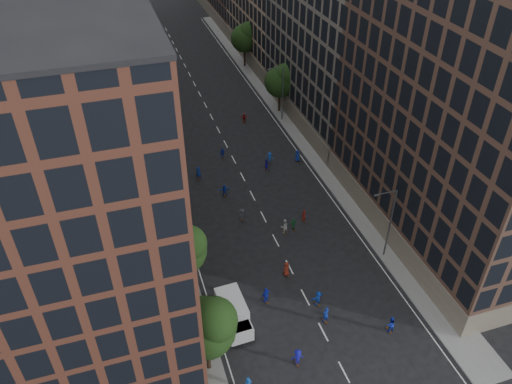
% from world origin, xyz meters
% --- Properties ---
extents(ground, '(240.00, 240.00, 0.00)m').
position_xyz_m(ground, '(0.00, 40.00, 0.00)').
color(ground, black).
rests_on(ground, ground).
extents(sidewalk_left, '(4.00, 105.00, 0.15)m').
position_xyz_m(sidewalk_left, '(-12.00, 47.50, 0.07)').
color(sidewalk_left, slate).
rests_on(sidewalk_left, ground).
extents(sidewalk_right, '(4.00, 105.00, 0.15)m').
position_xyz_m(sidewalk_right, '(12.00, 47.50, 0.07)').
color(sidewalk_right, slate).
rests_on(sidewalk_right, ground).
extents(bldg_left_a, '(14.00, 22.00, 30.00)m').
position_xyz_m(bldg_left_a, '(-19.00, 11.00, 15.00)').
color(bldg_left_a, '#512B1F').
rests_on(bldg_left_a, ground).
extents(bldg_left_b, '(14.00, 26.00, 34.00)m').
position_xyz_m(bldg_left_b, '(-19.00, 35.00, 17.00)').
color(bldg_left_b, '#947B61').
rests_on(bldg_left_b, ground).
extents(bldg_left_c, '(14.00, 20.00, 28.00)m').
position_xyz_m(bldg_left_c, '(-19.00, 58.00, 14.00)').
color(bldg_left_c, '#512B1F').
rests_on(bldg_left_c, ground).
extents(bldg_right_a, '(14.00, 30.00, 36.00)m').
position_xyz_m(bldg_right_a, '(19.00, 15.00, 18.00)').
color(bldg_right_a, '#4B3328').
rests_on(bldg_right_a, ground).
extents(bldg_right_b, '(14.00, 28.00, 33.00)m').
position_xyz_m(bldg_right_b, '(19.00, 44.00, 16.50)').
color(bldg_right_b, '#645B52').
rests_on(bldg_right_b, ground).
extents(tree_left_0, '(5.20, 5.20, 8.83)m').
position_xyz_m(tree_left_0, '(-11.01, 3.85, 5.96)').
color(tree_left_0, black).
rests_on(tree_left_0, ground).
extents(tree_left_1, '(4.80, 4.80, 8.21)m').
position_xyz_m(tree_left_1, '(-11.02, 13.86, 5.55)').
color(tree_left_1, black).
rests_on(tree_left_1, ground).
extents(tree_left_2, '(5.60, 5.60, 9.45)m').
position_xyz_m(tree_left_2, '(-10.99, 25.83, 6.36)').
color(tree_left_2, black).
rests_on(tree_left_2, ground).
extents(tree_left_3, '(5.00, 5.00, 8.58)m').
position_xyz_m(tree_left_3, '(-11.02, 39.85, 5.82)').
color(tree_left_3, black).
rests_on(tree_left_3, ground).
extents(tree_left_4, '(5.40, 5.40, 9.08)m').
position_xyz_m(tree_left_4, '(-11.00, 55.84, 6.10)').
color(tree_left_4, black).
rests_on(tree_left_4, ground).
extents(tree_left_5, '(4.80, 4.80, 8.33)m').
position_xyz_m(tree_left_5, '(-11.02, 71.86, 5.68)').
color(tree_left_5, black).
rests_on(tree_left_5, ground).
extents(tree_right_a, '(5.00, 5.00, 8.39)m').
position_xyz_m(tree_right_a, '(11.38, 47.85, 5.63)').
color(tree_right_a, black).
rests_on(tree_right_a, ground).
extents(tree_right_b, '(5.20, 5.20, 8.83)m').
position_xyz_m(tree_right_b, '(11.39, 67.85, 5.96)').
color(tree_right_b, black).
rests_on(tree_right_b, ground).
extents(streetlamp_near, '(2.64, 0.22, 9.06)m').
position_xyz_m(streetlamp_near, '(10.37, 12.00, 5.17)').
color(streetlamp_near, '#595B60').
rests_on(streetlamp_near, ground).
extents(streetlamp_far, '(2.64, 0.22, 9.06)m').
position_xyz_m(streetlamp_far, '(10.37, 45.00, 5.17)').
color(streetlamp_far, '#595B60').
rests_on(streetlamp_far, ground).
extents(cargo_van, '(2.69, 5.37, 2.80)m').
position_xyz_m(cargo_van, '(-7.81, 8.03, 1.48)').
color(cargo_van, silver).
rests_on(cargo_van, ground).
extents(skater_0, '(0.77, 0.54, 1.49)m').
position_xyz_m(skater_0, '(-8.50, 1.00, 0.75)').
color(skater_0, '#1448A5').
rests_on(skater_0, ground).
extents(skater_1, '(0.75, 0.56, 1.86)m').
position_xyz_m(skater_1, '(0.67, 5.64, 0.93)').
color(skater_1, navy).
rests_on(skater_1, ground).
extents(skater_2, '(0.88, 0.69, 1.81)m').
position_xyz_m(skater_2, '(6.01, 2.76, 0.91)').
color(skater_2, '#172CBC').
rests_on(skater_2, ground).
extents(skater_3, '(1.20, 0.79, 1.74)m').
position_xyz_m(skater_3, '(-3.61, 2.10, 0.87)').
color(skater_3, '#14139D').
rests_on(skater_3, ground).
extents(skater_4, '(1.19, 0.77, 1.88)m').
position_xyz_m(skater_4, '(-4.00, 9.68, 0.94)').
color(skater_4, '#1523AF').
rests_on(skater_4, ground).
extents(skater_5, '(1.65, 0.96, 1.69)m').
position_xyz_m(skater_5, '(0.79, 7.83, 0.85)').
color(skater_5, '#1642B4').
rests_on(skater_5, ground).
extents(skater_6, '(0.98, 0.82, 1.72)m').
position_xyz_m(skater_6, '(-0.75, 12.53, 0.86)').
color(skater_6, maroon).
rests_on(skater_6, ground).
extents(skater_7, '(0.68, 0.55, 1.62)m').
position_xyz_m(skater_7, '(4.36, 20.28, 0.81)').
color(skater_7, maroon).
rests_on(skater_7, ground).
extents(skater_8, '(1.01, 0.83, 1.93)m').
position_xyz_m(skater_8, '(1.36, 18.91, 0.96)').
color(skater_8, '#AEADAA').
rests_on(skater_8, ground).
extents(skater_9, '(1.23, 1.01, 1.65)m').
position_xyz_m(skater_9, '(-2.71, 22.68, 0.83)').
color(skater_9, '#38383C').
rests_on(skater_9, ground).
extents(skater_10, '(0.97, 0.49, 1.60)m').
position_xyz_m(skater_10, '(2.65, 19.24, 0.80)').
color(skater_10, '#216F3B').
rests_on(skater_10, ground).
extents(skater_11, '(1.48, 0.49, 1.60)m').
position_xyz_m(skater_11, '(-3.42, 28.09, 0.80)').
color(skater_11, '#1536AD').
rests_on(skater_11, ground).
extents(skater_12, '(0.94, 0.71, 1.72)m').
position_xyz_m(skater_12, '(8.50, 32.88, 0.86)').
color(skater_12, navy).
rests_on(skater_12, ground).
extents(skater_13, '(0.83, 0.71, 1.92)m').
position_xyz_m(skater_13, '(-5.80, 32.77, 0.96)').
color(skater_13, '#13319E').
rests_on(skater_13, ground).
extents(skater_14, '(0.88, 0.73, 1.64)m').
position_xyz_m(skater_14, '(3.54, 32.06, 0.82)').
color(skater_14, '#181299').
rests_on(skater_14, ground).
extents(skater_15, '(1.22, 0.99, 1.64)m').
position_xyz_m(skater_15, '(4.62, 33.70, 0.82)').
color(skater_15, blue).
rests_on(skater_15, ground).
extents(skater_16, '(0.98, 0.44, 1.64)m').
position_xyz_m(skater_16, '(-1.39, 36.87, 0.82)').
color(skater_16, '#1733BD').
rests_on(skater_16, ground).
extents(skater_17, '(1.44, 0.60, 1.51)m').
position_xyz_m(skater_17, '(4.57, 46.05, 0.76)').
color(skater_17, '#AC211C').
rests_on(skater_17, ground).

